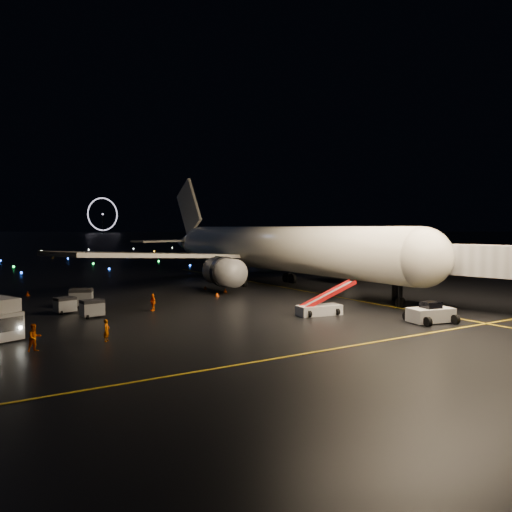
% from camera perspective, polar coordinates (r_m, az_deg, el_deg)
% --- Properties ---
extents(ground, '(2000.00, 2000.00, 0.00)m').
position_cam_1_polar(ground, '(336.69, -27.09, 1.53)').
color(ground, black).
rests_on(ground, ground).
extents(lane_centre, '(0.25, 80.00, 0.02)m').
position_cam_1_polar(lane_centre, '(64.24, 5.86, -4.06)').
color(lane_centre, gold).
rests_on(lane_centre, ground).
extents(lane_cross, '(60.00, 0.25, 0.02)m').
position_cam_1_polar(lane_cross, '(34.57, 8.79, -10.46)').
color(lane_cross, gold).
rests_on(lane_cross, ground).
extents(airliner, '(61.91, 58.92, 17.25)m').
position_cam_1_polar(airliner, '(73.02, 0.46, 3.62)').
color(airliner, silver).
rests_on(airliner, ground).
extents(pushback_tug, '(4.12, 2.67, 1.82)m').
position_cam_1_polar(pushback_tug, '(45.76, 19.34, -6.07)').
color(pushback_tug, silver).
rests_on(pushback_tug, ground).
extents(belt_loader, '(6.36, 2.54, 3.00)m').
position_cam_1_polar(belt_loader, '(47.17, 7.23, -4.91)').
color(belt_loader, silver).
rests_on(belt_loader, ground).
extents(crew_a, '(0.68, 0.69, 1.61)m').
position_cam_1_polar(crew_a, '(37.81, -16.71, -8.14)').
color(crew_a, '#FF6800').
rests_on(crew_a, ground).
extents(crew_b, '(1.07, 0.94, 1.85)m').
position_cam_1_polar(crew_b, '(36.45, -24.01, -8.51)').
color(crew_b, '#FF6800').
rests_on(crew_b, ground).
extents(crew_c, '(0.51, 1.03, 1.70)m').
position_cam_1_polar(crew_c, '(50.31, -11.71, -5.19)').
color(crew_c, '#FF6800').
rests_on(crew_c, ground).
extents(safety_cone_0, '(0.49, 0.49, 0.53)m').
position_cam_1_polar(safety_cone_0, '(63.22, -3.53, -3.93)').
color(safety_cone_0, '#F04804').
rests_on(safety_cone_0, ground).
extents(safety_cone_1, '(0.57, 0.57, 0.50)m').
position_cam_1_polar(safety_cone_1, '(66.20, -5.81, -3.63)').
color(safety_cone_1, '#F04804').
rests_on(safety_cone_1, ground).
extents(safety_cone_2, '(0.54, 0.54, 0.52)m').
position_cam_1_polar(safety_cone_2, '(59.55, -4.48, -4.39)').
color(safety_cone_2, '#F04804').
rests_on(safety_cone_2, ground).
extents(safety_cone_3, '(0.57, 0.57, 0.56)m').
position_cam_1_polar(safety_cone_3, '(65.94, -24.66, -3.92)').
color(safety_cone_3, '#F04804').
rests_on(safety_cone_3, ground).
extents(ferris_wheel, '(49.33, 16.80, 52.00)m').
position_cam_1_polar(ferris_wheel, '(780.94, -17.11, 4.44)').
color(ferris_wheel, black).
rests_on(ferris_wheel, ground).
extents(taxiway_lights, '(164.00, 92.00, 0.36)m').
position_cam_1_polar(taxiway_lights, '(144.26, -20.89, -0.12)').
color(taxiway_lights, black).
rests_on(taxiway_lights, ground).
extents(baggage_cart_0, '(2.07, 1.57, 1.63)m').
position_cam_1_polar(baggage_cart_0, '(48.00, -18.21, -5.73)').
color(baggage_cart_0, gray).
rests_on(baggage_cart_0, ground).
extents(baggage_cart_1, '(2.62, 2.23, 1.89)m').
position_cam_1_polar(baggage_cart_1, '(54.69, -19.34, -4.53)').
color(baggage_cart_1, gray).
rests_on(baggage_cart_1, ground).
extents(baggage_cart_2, '(2.09, 1.70, 1.55)m').
position_cam_1_polar(baggage_cart_2, '(51.18, -20.99, -5.28)').
color(baggage_cart_2, gray).
rests_on(baggage_cart_2, ground).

